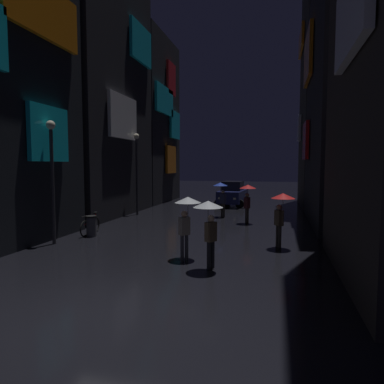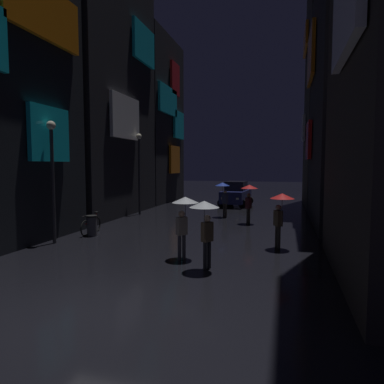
# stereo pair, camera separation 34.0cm
# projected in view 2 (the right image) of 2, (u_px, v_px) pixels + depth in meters

# --- Properties ---
(ground_plane) EXTENTS (120.00, 120.00, 0.00)m
(ground_plane) POSITION_uv_depth(u_px,v_px,m) (92.00, 310.00, 7.53)
(ground_plane) COLOR black
(building_left_mid) EXTENTS (4.25, 8.83, 16.03)m
(building_left_mid) POSITION_uv_depth(u_px,v_px,m) (100.00, 89.00, 21.77)
(building_left_mid) COLOR black
(building_left_mid) RESTS_ON ground
(building_left_far) EXTENTS (4.25, 7.33, 13.96)m
(building_left_far) POSITION_uv_depth(u_px,v_px,m) (150.00, 121.00, 29.78)
(building_left_far) COLOR black
(building_left_far) RESTS_ON ground
(building_right_mid) EXTENTS (4.25, 8.66, 13.16)m
(building_right_mid) POSITION_uv_depth(u_px,v_px,m) (355.00, 100.00, 17.86)
(building_right_mid) COLOR #232328
(building_right_mid) RESTS_ON ground
(building_right_far) EXTENTS (4.25, 7.59, 25.69)m
(building_right_far) POSITION_uv_depth(u_px,v_px,m) (336.00, 35.00, 25.49)
(building_right_far) COLOR #33302D
(building_right_far) RESTS_ON ground
(pedestrian_far_right_clear) EXTENTS (0.90, 0.90, 2.12)m
(pedestrian_far_right_clear) POSITION_uv_depth(u_px,v_px,m) (205.00, 215.00, 10.32)
(pedestrian_far_right_clear) COLOR black
(pedestrian_far_right_clear) RESTS_ON ground
(pedestrian_midstreet_left_red) EXTENTS (0.90, 0.90, 2.12)m
(pedestrian_midstreet_left_red) POSITION_uv_depth(u_px,v_px,m) (281.00, 205.00, 12.98)
(pedestrian_midstreet_left_red) COLOR #38332D
(pedestrian_midstreet_left_red) RESTS_ON ground
(pedestrian_midstreet_centre_red) EXTENTS (0.90, 0.90, 2.12)m
(pedestrian_midstreet_centre_red) POSITION_uv_depth(u_px,v_px,m) (249.00, 193.00, 18.46)
(pedestrian_midstreet_centre_red) COLOR #38332D
(pedestrian_midstreet_centre_red) RESTS_ON ground
(pedestrian_near_crossing_clear) EXTENTS (0.90, 0.90, 2.12)m
(pedestrian_near_crossing_clear) POSITION_uv_depth(u_px,v_px,m) (184.00, 210.00, 11.51)
(pedestrian_near_crossing_clear) COLOR #2D2D38
(pedestrian_near_crossing_clear) RESTS_ON ground
(pedestrian_foreground_right_blue) EXTENTS (0.90, 0.90, 2.12)m
(pedestrian_foreground_right_blue) POSITION_uv_depth(u_px,v_px,m) (223.00, 190.00, 20.86)
(pedestrian_foreground_right_blue) COLOR #38332D
(pedestrian_foreground_right_blue) RESTS_ON ground
(bicycle_parked_at_storefront) EXTENTS (0.18, 1.82, 0.96)m
(bicycle_parked_at_storefront) POSITION_uv_depth(u_px,v_px,m) (91.00, 225.00, 15.85)
(bicycle_parked_at_storefront) COLOR black
(bicycle_parked_at_storefront) RESTS_ON ground
(car_distant) EXTENTS (2.46, 4.25, 1.92)m
(car_distant) POSITION_uv_depth(u_px,v_px,m) (236.00, 194.00, 26.61)
(car_distant) COLOR navy
(car_distant) RESTS_ON ground
(streetlamp_left_far) EXTENTS (0.36, 0.36, 5.18)m
(streetlamp_left_far) POSITION_uv_depth(u_px,v_px,m) (139.00, 164.00, 21.84)
(streetlamp_left_far) COLOR #2D2D33
(streetlamp_left_far) RESTS_ON ground
(streetlamp_left_near) EXTENTS (0.36, 0.36, 4.94)m
(streetlamp_left_near) POSITION_uv_depth(u_px,v_px,m) (52.00, 166.00, 13.73)
(streetlamp_left_near) COLOR #2D2D33
(streetlamp_left_near) RESTS_ON ground
(trash_bin) EXTENTS (0.46, 0.46, 0.93)m
(trash_bin) POSITION_uv_depth(u_px,v_px,m) (92.00, 226.00, 15.36)
(trash_bin) COLOR #3F3F47
(trash_bin) RESTS_ON ground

